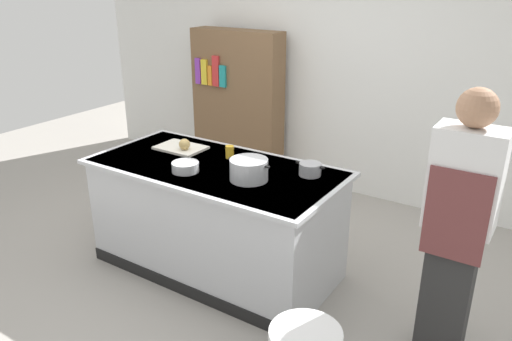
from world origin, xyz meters
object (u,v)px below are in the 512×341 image
at_px(juice_cup, 230,152).
at_px(person_chef, 458,225).
at_px(sauce_pan, 310,169).
at_px(bookshelf, 237,105).
at_px(onion, 185,144).
at_px(stock_pot, 249,170).
at_px(mixing_bowl, 185,167).

relative_size(juice_cup, person_chef, 0.06).
relative_size(sauce_pan, juice_cup, 2.28).
distance_m(sauce_pan, bookshelf, 2.35).
xyz_separation_m(juice_cup, bookshelf, (-1.04, 1.59, -0.10)).
distance_m(onion, stock_pot, 0.80).
bearing_deg(person_chef, sauce_pan, 75.59).
distance_m(mixing_bowl, person_chef, 1.91).
bearing_deg(mixing_bowl, bookshelf, 114.99).
relative_size(stock_pot, juice_cup, 3.40).
xyz_separation_m(stock_pot, mixing_bowl, (-0.49, -0.12, -0.04)).
height_order(onion, juice_cup, onion).
relative_size(onion, sauce_pan, 0.41).
relative_size(onion, mixing_bowl, 0.46).
bearing_deg(bookshelf, person_chef, -32.57).
bearing_deg(person_chef, stock_pot, 91.15).
height_order(sauce_pan, juice_cup, juice_cup).
bearing_deg(mixing_bowl, sauce_pan, 28.48).
xyz_separation_m(onion, person_chef, (2.19, -0.13, -0.05)).
distance_m(stock_pot, mixing_bowl, 0.50).
distance_m(person_chef, bookshelf, 3.36).
bearing_deg(onion, sauce_pan, 5.70).
distance_m(sauce_pan, person_chef, 1.11).
bearing_deg(bookshelf, sauce_pan, -41.92).
relative_size(mixing_bowl, person_chef, 0.12).
relative_size(onion, juice_cup, 0.93).
relative_size(sauce_pan, bookshelf, 0.13).
bearing_deg(sauce_pan, onion, -174.30).
bearing_deg(sauce_pan, mixing_bowl, -151.52).
bearing_deg(onion, juice_cup, 12.57).
relative_size(juice_cup, bookshelf, 0.06).
xyz_separation_m(sauce_pan, person_chef, (1.09, -0.24, -0.03)).
height_order(mixing_bowl, bookshelf, bookshelf).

